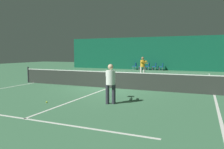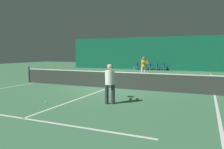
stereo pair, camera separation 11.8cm
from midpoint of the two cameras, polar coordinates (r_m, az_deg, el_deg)
The scene contains 17 objects.
ground_plane at distance 12.54m, azimuth -1.13°, elevation -3.52°, with size 60.00×60.00×0.00m, color #3D704C.
backdrop_curtain at distance 26.25m, azimuth 11.81°, elevation 5.40°, with size 23.00×0.12×3.89m.
court_line_baseline_far at distance 23.83m, azimuth 10.54°, elevation 0.74°, with size 11.00×0.10×0.00m.
court_line_service_far at distance 18.52m, azimuth 6.92°, elevation -0.59°, with size 8.25×0.10×0.00m.
court_line_service_near at distance 7.30m, azimuth -22.33°, elevation -10.62°, with size 8.25×0.10×0.00m.
court_line_sideline_left at distance 15.58m, azimuth -19.98°, elevation -2.06°, with size 0.10×23.80×0.00m.
court_line_sideline_right at distance 11.50m, azimuth 24.90°, elevation -4.87°, with size 0.10×23.80×0.00m.
court_line_centre at distance 12.54m, azimuth -1.13°, elevation -3.51°, with size 0.10×12.80×0.00m.
tennis_net at distance 12.47m, azimuth -1.14°, elevation -1.20°, with size 12.00×0.10×1.07m.
player_near at distance 8.55m, azimuth -0.78°, elevation -1.63°, with size 0.86×1.33×1.56m.
player_far at distance 18.79m, azimuth 7.86°, elevation 2.47°, with size 1.03×1.33×1.67m.
courtside_chair_0 at distance 26.40m, azimuth 5.88°, elevation 2.32°, with size 0.44×0.44×0.84m.
courtside_chair_1 at distance 26.18m, azimuth 7.56°, elevation 2.27°, with size 0.44×0.44×0.84m.
courtside_chair_2 at distance 25.98m, azimuth 9.26°, elevation 2.23°, with size 0.44×0.44×0.84m.
courtside_chair_3 at distance 25.80m, azimuth 10.99°, elevation 2.17°, with size 0.44×0.44×0.84m.
courtside_chair_4 at distance 25.65m, azimuth 12.73°, elevation 2.12°, with size 0.44×0.44×0.84m.
tennis_ball at distance 9.21m, azimuth -17.05°, elevation -6.91°, with size 0.07×0.07×0.07m.
Camera 1 is at (4.97, -11.34, 1.99)m, focal length 35.00 mm.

